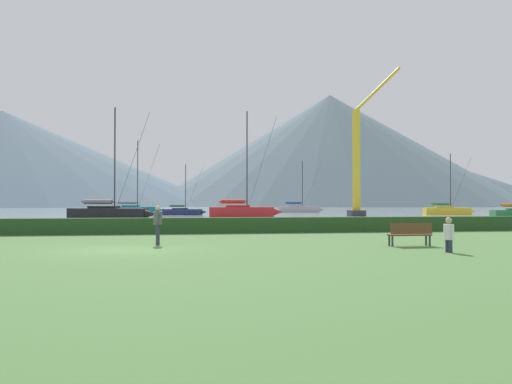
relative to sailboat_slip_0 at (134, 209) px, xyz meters
name	(u,v)px	position (x,y,z in m)	size (l,w,h in m)	color
ground_plane	(120,250)	(2.47, -72.70, -0.75)	(1000.00, 1000.00, 0.00)	#477038
harbor_water	(153,209)	(2.47, 64.30, -0.74)	(320.00, 246.00, 0.00)	#8C9EA3
hedge_line	(133,226)	(2.47, -61.70, -0.29)	(80.00, 1.20, 0.91)	#284C23
sailboat_slip_0	(134,209)	(0.00, 0.00, 0.00)	(8.91, 2.95, 12.26)	#19707A
sailboat_slip_1	(183,211)	(7.55, -11.76, -0.21)	(6.63, 3.48, 7.54)	navy
sailboat_slip_2	(243,211)	(14.48, -24.87, 0.04)	(9.49, 3.97, 13.49)	red
sailboat_slip_3	(300,209)	(30.19, 6.44, -0.03)	(8.85, 4.21, 9.74)	#9E9EA3
sailboat_slip_6	(109,213)	(-1.12, -34.64, 0.01)	(9.22, 4.46, 11.79)	black
sailboat_slip_7	(448,210)	(47.40, -16.59, -0.10)	(7.95, 3.79, 9.35)	gold
park_bench_near_path	(410,233)	(13.97, -72.91, -0.21)	(1.77, 0.52, 0.95)	brown
person_seated_viewer	(449,233)	(14.01, -75.85, -0.06)	(0.36, 0.57, 1.25)	#2D3347
person_standing_walker	(158,222)	(3.86, -70.48, 0.23)	(0.36, 0.57, 1.65)	#2D3347
dock_crane	(358,167)	(30.42, -23.63, 5.88)	(7.37, 2.00, 20.42)	#333338
distant_hill_west_ridge	(2,158)	(-83.84, 239.38, 26.61)	(255.55, 255.55, 54.71)	#4C6070
distant_hill_central_peak	(330,150)	(110.14, 236.03, 34.17)	(228.41, 228.41, 69.83)	slate
distant_hill_east_ridge	(336,167)	(141.94, 318.58, 29.47)	(327.26, 327.26, 60.43)	#425666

